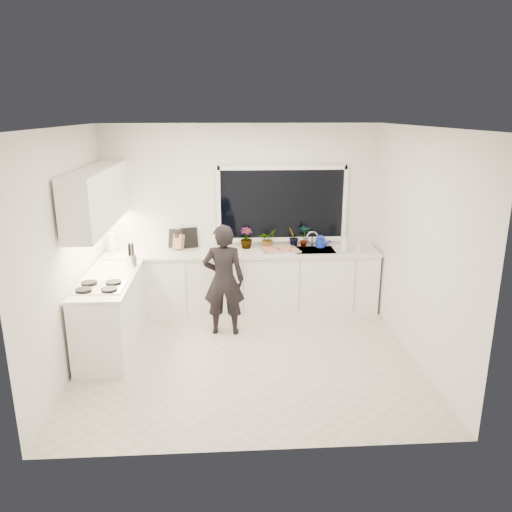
{
  "coord_description": "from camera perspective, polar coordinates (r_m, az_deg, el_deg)",
  "views": [
    {
      "loc": [
        -0.24,
        -5.46,
        2.86
      ],
      "look_at": [
        0.13,
        0.4,
        1.15
      ],
      "focal_mm": 35.0,
      "sensor_mm": 36.0,
      "label": 1
    }
  ],
  "objects": [
    {
      "name": "picture_frame_small",
      "position": [
        7.39,
        -7.64,
        2.08
      ],
      "size": [
        0.25,
        0.08,
        0.3
      ],
      "primitive_type": "cube",
      "rotation": [
        0.0,
        0.0,
        0.26
      ],
      "color": "black",
      "rests_on": "countertop_back"
    },
    {
      "name": "soap_bottles",
      "position": [
        7.22,
        10.46,
        1.44
      ],
      "size": [
        0.34,
        0.16,
        0.29
      ],
      "color": "#D8BF66",
      "rests_on": "countertop_back"
    },
    {
      "name": "picture_frame_large",
      "position": [
        7.41,
        -9.17,
        1.97
      ],
      "size": [
        0.21,
        0.1,
        0.28
      ],
      "primitive_type": "cube",
      "rotation": [
        0.0,
        0.0,
        -0.38
      ],
      "color": "black",
      "rests_on": "countertop_back"
    },
    {
      "name": "herb_plants",
      "position": [
        7.33,
        2.05,
        2.09
      ],
      "size": [
        1.07,
        0.33,
        0.34
      ],
      "color": "#26662D",
      "rests_on": "countertop_back"
    },
    {
      "name": "wall_right",
      "position": [
        6.1,
        18.14,
        1.07
      ],
      "size": [
        0.02,
        3.5,
        2.7
      ],
      "primitive_type": "cube",
      "color": "white",
      "rests_on": "ground"
    },
    {
      "name": "knife_block",
      "position": [
        7.32,
        -8.83,
        1.56
      ],
      "size": [
        0.16,
        0.15,
        0.22
      ],
      "primitive_type": "cube",
      "rotation": [
        0.0,
        0.0,
        -0.43
      ],
      "color": "olive",
      "rests_on": "countertop_back"
    },
    {
      "name": "paper_towel_roll",
      "position": [
        7.42,
        -16.05,
        1.47
      ],
      "size": [
        0.12,
        0.12,
        0.26
      ],
      "primitive_type": "cylinder",
      "rotation": [
        0.0,
        0.0,
        -0.13
      ],
      "color": "white",
      "rests_on": "countertop_back"
    },
    {
      "name": "pizza",
      "position": [
        7.19,
        2.8,
        0.82
      ],
      "size": [
        0.52,
        0.42,
        0.01
      ],
      "primitive_type": "cube",
      "rotation": [
        0.0,
        0.0,
        0.2
      ],
      "color": "#AE1817",
      "rests_on": "pizza_tray"
    },
    {
      "name": "wall_back",
      "position": [
        7.38,
        -1.7,
        4.43
      ],
      "size": [
        4.0,
        0.02,
        2.7
      ],
      "primitive_type": "cube",
      "color": "white",
      "rests_on": "ground"
    },
    {
      "name": "base_cabinets_back",
      "position": [
        7.33,
        -1.56,
        -3.05
      ],
      "size": [
        3.92,
        0.58,
        0.88
      ],
      "primitive_type": "cube",
      "color": "white",
      "rests_on": "floor"
    },
    {
      "name": "stovetop",
      "position": [
        5.97,
        -17.51,
        -3.36
      ],
      "size": [
        0.56,
        0.48,
        0.03
      ],
      "primitive_type": "cube",
      "color": "black",
      "rests_on": "countertop_left"
    },
    {
      "name": "window",
      "position": [
        7.36,
        2.99,
        5.95
      ],
      "size": [
        1.8,
        0.02,
        1.0
      ],
      "primitive_type": "cube",
      "color": "black",
      "rests_on": "wall_back"
    },
    {
      "name": "sink",
      "position": [
        7.31,
        6.67,
        0.32
      ],
      "size": [
        0.58,
        0.42,
        0.14
      ],
      "primitive_type": "cube",
      "color": "silver",
      "rests_on": "countertop_back"
    },
    {
      "name": "floor",
      "position": [
        6.18,
        -1.02,
        -11.46
      ],
      "size": [
        4.0,
        3.5,
        0.02
      ],
      "primitive_type": "cube",
      "color": "beige",
      "rests_on": "ground"
    },
    {
      "name": "ceiling",
      "position": [
        5.47,
        -1.17,
        14.65
      ],
      "size": [
        4.0,
        3.5,
        0.02
      ],
      "primitive_type": "cube",
      "color": "white",
      "rests_on": "wall_back"
    },
    {
      "name": "watering_can",
      "position": [
        7.45,
        7.37,
        1.52
      ],
      "size": [
        0.15,
        0.15,
        0.13
      ],
      "primitive_type": "cylinder",
      "rotation": [
        0.0,
        0.0,
        -0.05
      ],
      "color": "#132BB7",
      "rests_on": "countertop_back"
    },
    {
      "name": "wall_left",
      "position": [
        5.94,
        -20.84,
        0.41
      ],
      "size": [
        0.02,
        3.5,
        2.7
      ],
      "primitive_type": "cube",
      "color": "white",
      "rests_on": "ground"
    },
    {
      "name": "countertop_back",
      "position": [
        7.18,
        -1.58,
        0.39
      ],
      "size": [
        3.94,
        0.62,
        0.04
      ],
      "primitive_type": "cube",
      "color": "silver",
      "rests_on": "base_cabinets_back"
    },
    {
      "name": "person",
      "position": [
        6.52,
        -3.71,
        -2.75
      ],
      "size": [
        0.57,
        0.4,
        1.49
      ],
      "primitive_type": "imported",
      "rotation": [
        0.0,
        0.0,
        3.06
      ],
      "color": "black",
      "rests_on": "floor"
    },
    {
      "name": "countertop_left",
      "position": [
        6.3,
        -16.58,
        -2.6
      ],
      "size": [
        0.62,
        1.6,
        0.04
      ],
      "primitive_type": "cube",
      "color": "silver",
      "rests_on": "base_cabinets_left"
    },
    {
      "name": "faucet",
      "position": [
        7.46,
        6.44,
        1.92
      ],
      "size": [
        0.03,
        0.03,
        0.22
      ],
      "primitive_type": "cylinder",
      "color": "silver",
      "rests_on": "countertop_back"
    },
    {
      "name": "utensil_crock",
      "position": [
        6.65,
        -14.02,
        -0.52
      ],
      "size": [
        0.16,
        0.16,
        0.16
      ],
      "primitive_type": "cylinder",
      "rotation": [
        0.0,
        0.0,
        0.29
      ],
      "color": "#B1B1B5",
      "rests_on": "countertop_left"
    },
    {
      "name": "upper_cabinets",
      "position": [
        6.44,
        -17.64,
        6.44
      ],
      "size": [
        0.34,
        2.1,
        0.7
      ],
      "primitive_type": "cube",
      "color": "white",
      "rests_on": "wall_left"
    },
    {
      "name": "base_cabinets_left",
      "position": [
        6.46,
        -16.25,
        -6.47
      ],
      "size": [
        0.58,
        1.6,
        0.88
      ],
      "primitive_type": "cube",
      "color": "white",
      "rests_on": "floor"
    },
    {
      "name": "pizza_tray",
      "position": [
        7.19,
        2.8,
        0.69
      ],
      "size": [
        0.58,
        0.47,
        0.03
      ],
      "primitive_type": "cube",
      "rotation": [
        0.0,
        0.0,
        0.2
      ],
      "color": "silver",
      "rests_on": "countertop_back"
    }
  ]
}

